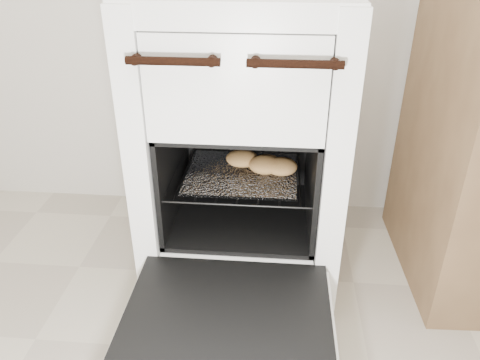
# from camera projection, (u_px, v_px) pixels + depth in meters

# --- Properties ---
(stove) EXTENTS (0.62, 0.69, 0.95)m
(stove) POSITION_uv_depth(u_px,v_px,m) (244.00, 145.00, 1.56)
(stove) COLOR white
(stove) RESTS_ON ground
(oven_door) EXTENTS (0.56, 0.43, 0.04)m
(oven_door) POSITION_uv_depth(u_px,v_px,m) (228.00, 316.00, 1.23)
(oven_door) COLOR black
(oven_door) RESTS_ON stove
(oven_rack) EXTENTS (0.45, 0.43, 0.01)m
(oven_rack) POSITION_uv_depth(u_px,v_px,m) (242.00, 172.00, 1.53)
(oven_rack) COLOR black
(oven_rack) RESTS_ON stove
(foil_sheet) EXTENTS (0.35, 0.31, 0.01)m
(foil_sheet) POSITION_uv_depth(u_px,v_px,m) (242.00, 173.00, 1.51)
(foil_sheet) COLOR white
(foil_sheet) RESTS_ON oven_rack
(baked_rolls) EXTENTS (0.26, 0.18, 0.05)m
(baked_rolls) POSITION_uv_depth(u_px,v_px,m) (259.00, 162.00, 1.52)
(baked_rolls) COLOR tan
(baked_rolls) RESTS_ON foil_sheet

